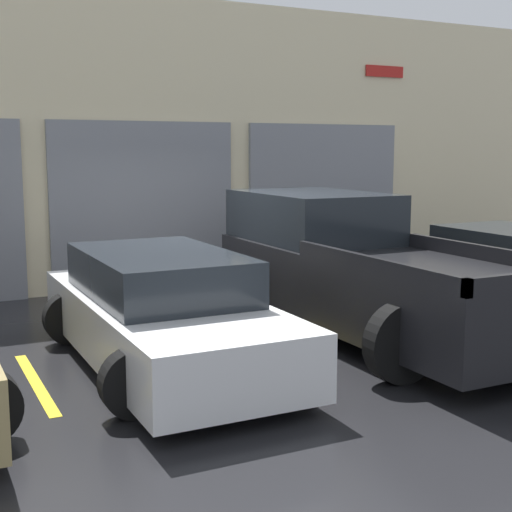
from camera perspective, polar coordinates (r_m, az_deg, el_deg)
ground_plane at (r=10.18m, az=-2.56°, el=-5.36°), size 28.00×28.00×0.00m
shophouse_building at (r=12.96m, az=-8.62°, el=8.63°), size 17.70×0.68×5.06m
pickup_truck at (r=9.68m, az=8.00°, el=-1.01°), size 2.48×5.49×1.82m
sedan_white at (r=8.19m, az=-7.52°, el=-4.47°), size 2.18×4.54×1.30m
parking_stripe_left at (r=8.00m, az=-17.21°, el=-9.64°), size 0.12×2.20×0.01m
parking_stripe_centre at (r=8.86m, az=1.45°, el=-7.46°), size 0.12×2.20×0.01m
parking_stripe_right at (r=10.46m, az=15.47°, el=-5.27°), size 0.12×2.20×0.01m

